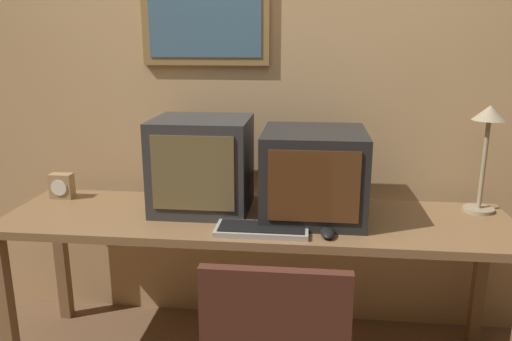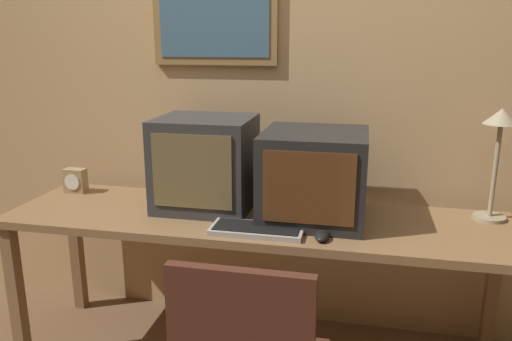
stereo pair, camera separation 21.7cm
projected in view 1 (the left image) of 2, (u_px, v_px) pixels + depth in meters
wall_back at (265, 78)px, 2.49m from camera, size 8.00×0.08×2.60m
desk at (256, 231)px, 2.25m from camera, size 2.26×0.60×0.72m
monitor_left at (202, 164)px, 2.28m from camera, size 0.43×0.39×0.42m
monitor_right at (313, 174)px, 2.20m from camera, size 0.44×0.46×0.39m
keyboard_main at (262, 229)px, 2.04m from camera, size 0.38×0.16×0.03m
mouse_near_keyboard at (327, 233)px, 2.00m from camera, size 0.06×0.11×0.03m
desk_clock at (62, 186)px, 2.47m from camera, size 0.11×0.07×0.12m
desk_lamp at (487, 133)px, 2.21m from camera, size 0.15×0.15×0.49m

